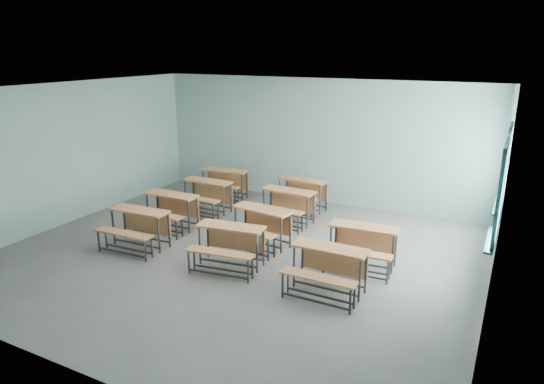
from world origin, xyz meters
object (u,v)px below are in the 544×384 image
at_px(desk_unit_r0c0, 137,223).
at_px(desk_unit_r0c2, 327,264).
at_px(desk_unit_r1c0, 169,206).
at_px(desk_unit_r1c1, 259,222).
at_px(desk_unit_r1c2, 362,241).
at_px(desk_unit_r2c1, 286,202).
at_px(desk_unit_r2c0, 205,191).
at_px(desk_unit_r3c1, 301,190).
at_px(desk_unit_r3c0, 223,180).
at_px(desk_unit_r0c1, 229,241).

height_order(desk_unit_r0c0, desk_unit_r0c2, same).
relative_size(desk_unit_r1c0, desk_unit_r1c1, 0.93).
relative_size(desk_unit_r0c0, desk_unit_r1c1, 0.95).
relative_size(desk_unit_r0c2, desk_unit_r1c2, 0.96).
relative_size(desk_unit_r1c0, desk_unit_r2c1, 0.96).
bearing_deg(desk_unit_r2c0, desk_unit_r1c2, -15.44).
height_order(desk_unit_r2c1, desk_unit_r3c1, same).
relative_size(desk_unit_r2c1, desk_unit_r3c0, 0.98).
bearing_deg(desk_unit_r1c0, desk_unit_r2c1, 34.57).
distance_m(desk_unit_r1c0, desk_unit_r1c1, 2.29).
bearing_deg(desk_unit_r3c0, desk_unit_r1c2, -34.31).
relative_size(desk_unit_r0c1, desk_unit_r0c2, 1.08).
height_order(desk_unit_r1c2, desk_unit_r3c0, same).
relative_size(desk_unit_r0c1, desk_unit_r1c1, 1.00).
relative_size(desk_unit_r0c2, desk_unit_r2c1, 0.96).
distance_m(desk_unit_r0c0, desk_unit_r0c1, 2.15).
bearing_deg(desk_unit_r1c2, desk_unit_r3c1, 129.08).
bearing_deg(desk_unit_r3c1, desk_unit_r0c0, -112.49).
xyz_separation_m(desk_unit_r1c2, desk_unit_r3c0, (-4.59, 2.44, 0.00)).
bearing_deg(desk_unit_r0c2, desk_unit_r1c2, 80.40).
bearing_deg(desk_unit_r0c2, desk_unit_r3c0, 140.63).
bearing_deg(desk_unit_r3c0, desk_unit_r0c0, -92.06).
bearing_deg(desk_unit_r0c1, desk_unit_r1c2, 19.36).
distance_m(desk_unit_r1c0, desk_unit_r3c0, 2.45).
xyz_separation_m(desk_unit_r0c1, desk_unit_r2c1, (-0.08, 2.60, 0.00)).
relative_size(desk_unit_r2c0, desk_unit_r2c1, 0.97).
bearing_deg(desk_unit_r0c0, desk_unit_r2c0, 88.68).
height_order(desk_unit_r0c2, desk_unit_r3c1, same).
distance_m(desk_unit_r0c1, desk_unit_r3c0, 4.30).
relative_size(desk_unit_r1c2, desk_unit_r2c1, 1.00).
bearing_deg(desk_unit_r0c1, desk_unit_r2c0, 124.60).
distance_m(desk_unit_r0c1, desk_unit_r2c1, 2.60).
bearing_deg(desk_unit_r0c1, desk_unit_r2c1, 84.04).
xyz_separation_m(desk_unit_r0c2, desk_unit_r3c0, (-4.37, 3.65, 0.00)).
xyz_separation_m(desk_unit_r1c0, desk_unit_r2c0, (0.07, 1.31, 0.00)).
bearing_deg(desk_unit_r0c2, desk_unit_r3c1, 120.35).
bearing_deg(desk_unit_r1c1, desk_unit_r1c0, -171.71).
distance_m(desk_unit_r1c2, desk_unit_r3c0, 5.20).
height_order(desk_unit_r1c1, desk_unit_r1c2, same).
bearing_deg(desk_unit_r1c2, desk_unit_r3c0, 147.88).
bearing_deg(desk_unit_r1c2, desk_unit_r0c1, -156.98).
xyz_separation_m(desk_unit_r0c0, desk_unit_r1c2, (4.32, 1.18, 0.00)).
relative_size(desk_unit_r1c1, desk_unit_r3c0, 1.01).
relative_size(desk_unit_r1c2, desk_unit_r2c0, 1.03).
relative_size(desk_unit_r0c0, desk_unit_r1c2, 0.99).
height_order(desk_unit_r1c0, desk_unit_r3c0, same).
height_order(desk_unit_r0c1, desk_unit_r2c1, same).
xyz_separation_m(desk_unit_r1c0, desk_unit_r1c1, (2.29, 0.02, 0.00)).
height_order(desk_unit_r0c0, desk_unit_r2c1, same).
distance_m(desk_unit_r3c0, desk_unit_r3c1, 2.25).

